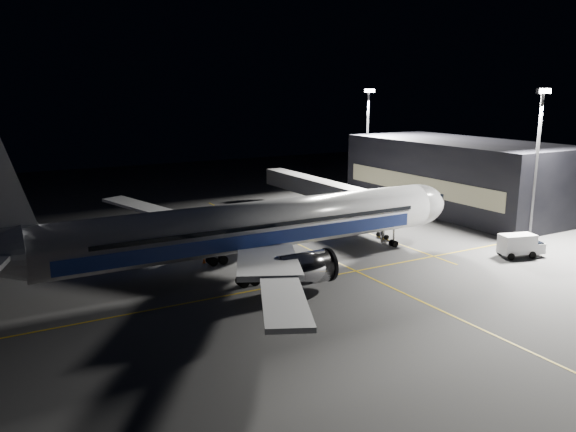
{
  "coord_description": "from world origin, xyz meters",
  "views": [
    {
      "loc": [
        -27.08,
        -56.0,
        20.41
      ],
      "look_at": [
        4.3,
        -0.1,
        6.0
      ],
      "focal_mm": 35.0,
      "sensor_mm": 36.0,
      "label": 1
    }
  ],
  "objects_px": {
    "floodlight_mast_south": "(538,151)",
    "baggage_tug": "(209,224)",
    "airliner": "(246,228)",
    "service_truck": "(521,245)",
    "jet_bridge": "(329,191)",
    "floodlight_mast_north": "(367,133)",
    "safety_cone_c": "(201,249)",
    "safety_cone_a": "(204,260)",
    "safety_cone_b": "(264,255)"
  },
  "relations": [
    {
      "from": "airliner",
      "to": "service_truck",
      "type": "distance_m",
      "value": 34.59
    },
    {
      "from": "floodlight_mast_south",
      "to": "baggage_tug",
      "type": "relative_size",
      "value": 7.01
    },
    {
      "from": "floodlight_mast_north",
      "to": "jet_bridge",
      "type": "bearing_deg",
      "value": -142.26
    },
    {
      "from": "floodlight_mast_south",
      "to": "baggage_tug",
      "type": "bearing_deg",
      "value": 143.86
    },
    {
      "from": "floodlight_mast_north",
      "to": "floodlight_mast_south",
      "type": "bearing_deg",
      "value": -90.0
    },
    {
      "from": "baggage_tug",
      "to": "safety_cone_c",
      "type": "xyz_separation_m",
      "value": [
        -5.36,
        -10.93,
        -0.51
      ]
    },
    {
      "from": "airliner",
      "to": "safety_cone_c",
      "type": "height_order",
      "value": "airliner"
    },
    {
      "from": "floodlight_mast_south",
      "to": "jet_bridge",
      "type": "bearing_deg",
      "value": 126.79
    },
    {
      "from": "jet_bridge",
      "to": "baggage_tug",
      "type": "height_order",
      "value": "jet_bridge"
    },
    {
      "from": "jet_bridge",
      "to": "floodlight_mast_south",
      "type": "xyz_separation_m",
      "value": [
        18.0,
        -24.07,
        7.79
      ]
    },
    {
      "from": "airliner",
      "to": "safety_cone_a",
      "type": "height_order",
      "value": "airliner"
    },
    {
      "from": "floodlight_mast_south",
      "to": "safety_cone_c",
      "type": "height_order",
      "value": "floodlight_mast_south"
    },
    {
      "from": "floodlight_mast_north",
      "to": "baggage_tug",
      "type": "bearing_deg",
      "value": -163.97
    },
    {
      "from": "floodlight_mast_north",
      "to": "service_truck",
      "type": "bearing_deg",
      "value": -101.21
    },
    {
      "from": "safety_cone_a",
      "to": "safety_cone_b",
      "type": "height_order",
      "value": "safety_cone_a"
    },
    {
      "from": "airliner",
      "to": "floodlight_mast_south",
      "type": "relative_size",
      "value": 2.97
    },
    {
      "from": "airliner",
      "to": "safety_cone_a",
      "type": "bearing_deg",
      "value": 119.16
    },
    {
      "from": "baggage_tug",
      "to": "jet_bridge",
      "type": "bearing_deg",
      "value": 9.12
    },
    {
      "from": "service_truck",
      "to": "baggage_tug",
      "type": "bearing_deg",
      "value": 146.8
    },
    {
      "from": "airliner",
      "to": "safety_cone_b",
      "type": "height_order",
      "value": "airliner"
    },
    {
      "from": "floodlight_mast_north",
      "to": "airliner",
      "type": "bearing_deg",
      "value": -142.09
    },
    {
      "from": "floodlight_mast_north",
      "to": "baggage_tug",
      "type": "height_order",
      "value": "floodlight_mast_north"
    },
    {
      "from": "service_truck",
      "to": "baggage_tug",
      "type": "height_order",
      "value": "service_truck"
    },
    {
      "from": "service_truck",
      "to": "jet_bridge",
      "type": "bearing_deg",
      "value": 123.13
    },
    {
      "from": "safety_cone_a",
      "to": "safety_cone_b",
      "type": "bearing_deg",
      "value": -11.88
    },
    {
      "from": "jet_bridge",
      "to": "safety_cone_a",
      "type": "bearing_deg",
      "value": -154.43
    },
    {
      "from": "floodlight_mast_north",
      "to": "baggage_tug",
      "type": "xyz_separation_m",
      "value": [
        -37.34,
        -10.73,
        -11.55
      ]
    },
    {
      "from": "airliner",
      "to": "service_truck",
      "type": "bearing_deg",
      "value": -19.14
    },
    {
      "from": "airliner",
      "to": "floodlight_mast_south",
      "type": "bearing_deg",
      "value": -8.33
    },
    {
      "from": "service_truck",
      "to": "safety_cone_c",
      "type": "xyz_separation_m",
      "value": [
        -34.13,
        21.61,
        -1.22
      ]
    },
    {
      "from": "jet_bridge",
      "to": "service_truck",
      "type": "xyz_separation_m",
      "value": [
        9.43,
        -29.34,
        -3.05
      ]
    },
    {
      "from": "airliner",
      "to": "baggage_tug",
      "type": "relative_size",
      "value": 20.81
    },
    {
      "from": "floodlight_mast_north",
      "to": "baggage_tug",
      "type": "distance_m",
      "value": 40.53
    },
    {
      "from": "safety_cone_c",
      "to": "safety_cone_a",
      "type": "bearing_deg",
      "value": -106.98
    },
    {
      "from": "airliner",
      "to": "floodlight_mast_north",
      "type": "xyz_separation_m",
      "value": [
        41.08,
        31.99,
        7.21
      ]
    },
    {
      "from": "airliner",
      "to": "baggage_tug",
      "type": "xyz_separation_m",
      "value": [
        3.74,
        21.26,
        -4.34
      ]
    },
    {
      "from": "floodlight_mast_south",
      "to": "safety_cone_a",
      "type": "bearing_deg",
      "value": 165.34
    },
    {
      "from": "airliner",
      "to": "jet_bridge",
      "type": "bearing_deg",
      "value": 38.04
    },
    {
      "from": "jet_bridge",
      "to": "floodlight_mast_south",
      "type": "bearing_deg",
      "value": -53.21
    },
    {
      "from": "jet_bridge",
      "to": "floodlight_mast_north",
      "type": "relative_size",
      "value": 1.66
    },
    {
      "from": "baggage_tug",
      "to": "floodlight_mast_north",
      "type": "bearing_deg",
      "value": 34.55
    },
    {
      "from": "floodlight_mast_south",
      "to": "service_truck",
      "type": "bearing_deg",
      "value": -148.43
    },
    {
      "from": "airliner",
      "to": "service_truck",
      "type": "relative_size",
      "value": 10.27
    },
    {
      "from": "service_truck",
      "to": "safety_cone_c",
      "type": "bearing_deg",
      "value": 162.99
    },
    {
      "from": "safety_cone_a",
      "to": "safety_cone_c",
      "type": "height_order",
      "value": "safety_cone_a"
    },
    {
      "from": "safety_cone_a",
      "to": "service_truck",
      "type": "bearing_deg",
      "value": -25.29
    },
    {
      "from": "jet_bridge",
      "to": "baggage_tug",
      "type": "distance_m",
      "value": 19.96
    },
    {
      "from": "safety_cone_b",
      "to": "safety_cone_c",
      "type": "distance_m",
      "value": 8.61
    },
    {
      "from": "floodlight_mast_south",
      "to": "safety_cone_c",
      "type": "xyz_separation_m",
      "value": [
        -42.7,
        16.34,
        -12.06
      ]
    },
    {
      "from": "floodlight_mast_south",
      "to": "service_truck",
      "type": "distance_m",
      "value": 14.79
    }
  ]
}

